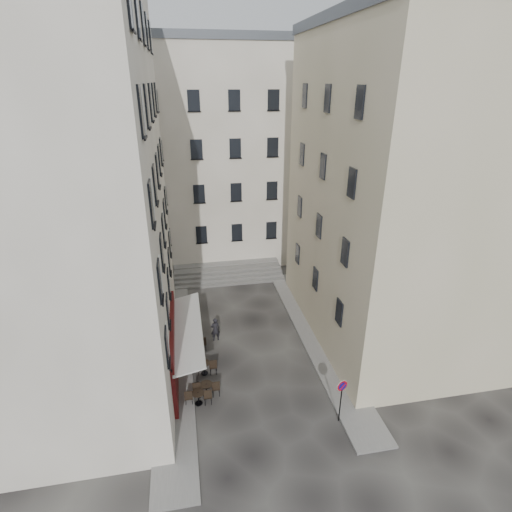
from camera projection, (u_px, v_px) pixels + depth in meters
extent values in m
plane|color=black|center=(256.00, 376.00, 22.62)|extent=(90.00, 90.00, 0.00)
cube|color=slate|center=(175.00, 342.00, 25.43)|extent=(2.00, 22.00, 0.12)
cube|color=slate|center=(315.00, 336.00, 26.06)|extent=(2.00, 18.00, 0.12)
cube|color=#BFB6A3|center=(34.00, 200.00, 19.51)|extent=(12.00, 16.00, 20.00)
cube|color=#B9B18A|center=(417.00, 196.00, 23.91)|extent=(12.00, 14.00, 18.00)
cube|color=#4E535A|center=(447.00, 17.00, 20.16)|extent=(12.20, 14.20, 0.60)
cube|color=#BFB6A3|center=(206.00, 157.00, 35.90)|extent=(18.00, 10.00, 18.00)
cube|color=#4E535A|center=(200.00, 41.00, 32.15)|extent=(18.20, 10.20, 0.60)
cube|color=#41090E|center=(174.00, 349.00, 22.07)|extent=(0.25, 7.00, 3.50)
cube|color=black|center=(175.00, 354.00, 22.21)|extent=(0.06, 3.85, 2.00)
cube|color=silver|center=(187.00, 329.00, 21.72)|extent=(1.58, 7.30, 0.41)
cube|color=#5A5956|center=(229.00, 280.00, 33.28)|extent=(9.00, 1.80, 0.20)
cube|color=#5A5956|center=(229.00, 275.00, 33.60)|extent=(9.00, 1.80, 0.20)
cube|color=#5A5956|center=(228.00, 271.00, 33.93)|extent=(9.00, 1.80, 0.20)
cube|color=#5A5956|center=(227.00, 267.00, 34.25)|extent=(9.00, 1.80, 0.20)
cylinder|color=black|center=(198.00, 390.00, 20.99)|extent=(0.10, 0.10, 0.90)
sphere|color=black|center=(198.00, 383.00, 20.80)|extent=(0.12, 0.12, 0.12)
cylinder|color=black|center=(195.00, 349.00, 24.14)|extent=(0.10, 0.10, 0.90)
sphere|color=black|center=(195.00, 343.00, 23.95)|extent=(0.12, 0.12, 0.12)
cylinder|color=black|center=(193.00, 318.00, 27.28)|extent=(0.10, 0.10, 0.90)
sphere|color=black|center=(192.00, 312.00, 27.10)|extent=(0.12, 0.12, 0.12)
cylinder|color=black|center=(341.00, 402.00, 19.16)|extent=(0.06, 0.06, 2.43)
cylinder|color=#B20B19|center=(342.00, 386.00, 18.76)|extent=(0.55, 0.16, 0.56)
cylinder|color=navy|center=(343.00, 386.00, 18.74)|extent=(0.40, 0.13, 0.41)
cube|color=#B20B19|center=(343.00, 387.00, 18.72)|extent=(0.32, 0.10, 0.33)
cylinder|color=black|center=(199.00, 403.00, 20.60)|extent=(0.39, 0.39, 0.02)
cylinder|color=black|center=(198.00, 398.00, 20.46)|extent=(0.05, 0.05, 0.75)
cylinder|color=black|center=(198.00, 393.00, 20.32)|extent=(0.65, 0.65, 0.04)
cube|color=black|center=(208.00, 396.00, 20.52)|extent=(0.41, 0.41, 0.97)
cube|color=black|center=(189.00, 397.00, 20.45)|extent=(0.41, 0.41, 0.97)
cylinder|color=black|center=(207.00, 395.00, 21.14)|extent=(0.40, 0.40, 0.02)
cylinder|color=black|center=(206.00, 390.00, 20.99)|extent=(0.06, 0.06, 0.77)
cylinder|color=black|center=(206.00, 384.00, 20.85)|extent=(0.66, 0.66, 0.04)
cube|color=black|center=(216.00, 388.00, 21.05)|extent=(0.42, 0.42, 0.99)
cube|color=black|center=(197.00, 389.00, 20.99)|extent=(0.42, 0.42, 0.99)
cylinder|color=black|center=(205.00, 373.00, 22.71)|extent=(0.40, 0.40, 0.02)
cylinder|color=black|center=(204.00, 368.00, 22.57)|extent=(0.06, 0.06, 0.78)
cylinder|color=black|center=(204.00, 363.00, 22.42)|extent=(0.67, 0.67, 0.04)
cube|color=black|center=(213.00, 366.00, 22.63)|extent=(0.42, 0.42, 1.01)
cube|color=black|center=(195.00, 367.00, 22.56)|extent=(0.42, 0.42, 1.01)
cylinder|color=black|center=(195.00, 350.00, 24.70)|extent=(0.39, 0.39, 0.02)
cylinder|color=black|center=(195.00, 345.00, 24.56)|extent=(0.05, 0.05, 0.76)
cylinder|color=black|center=(195.00, 340.00, 24.42)|extent=(0.65, 0.65, 0.04)
cube|color=black|center=(203.00, 343.00, 24.62)|extent=(0.41, 0.41, 0.98)
cube|color=black|center=(187.00, 344.00, 24.55)|extent=(0.41, 0.41, 0.98)
cylinder|color=black|center=(193.00, 339.00, 25.74)|extent=(0.34, 0.34, 0.02)
cylinder|color=black|center=(193.00, 335.00, 25.61)|extent=(0.05, 0.05, 0.66)
cylinder|color=black|center=(193.00, 331.00, 25.49)|extent=(0.56, 0.56, 0.04)
cube|color=black|center=(200.00, 334.00, 25.66)|extent=(0.36, 0.36, 0.84)
cube|color=black|center=(186.00, 334.00, 25.61)|extent=(0.36, 0.36, 0.84)
imported|color=black|center=(215.00, 329.00, 25.43)|extent=(0.65, 0.48, 1.63)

